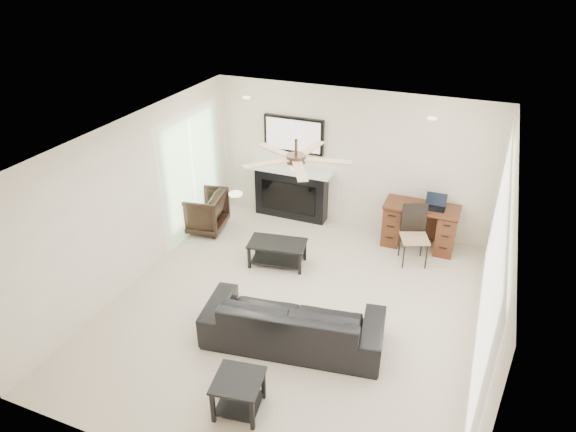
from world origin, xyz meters
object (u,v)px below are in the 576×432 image
at_px(fireplace_unit, 291,170).
at_px(desk, 420,226).
at_px(armchair, 202,211).
at_px(sofa, 293,321).
at_px(coffee_table, 277,253).

relative_size(fireplace_unit, desk, 1.57).
bearing_deg(armchair, fireplace_unit, 118.55).
bearing_deg(armchair, sofa, 40.18).
xyz_separation_m(sofa, coffee_table, (-0.90, 1.60, -0.13)).
xyz_separation_m(sofa, desk, (1.10, 3.01, 0.05)).
distance_m(fireplace_unit, desk, 2.48).
distance_m(sofa, desk, 3.21).
height_order(coffee_table, desk, desk).
relative_size(sofa, armchair, 2.86).
distance_m(armchair, fireplace_unit, 1.77).
bearing_deg(armchair, desk, 92.90).
xyz_separation_m(fireplace_unit, desk, (2.40, -0.18, -0.57)).
relative_size(armchair, fireplace_unit, 0.42).
height_order(sofa, fireplace_unit, fireplace_unit).
relative_size(armchair, coffee_table, 0.89).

